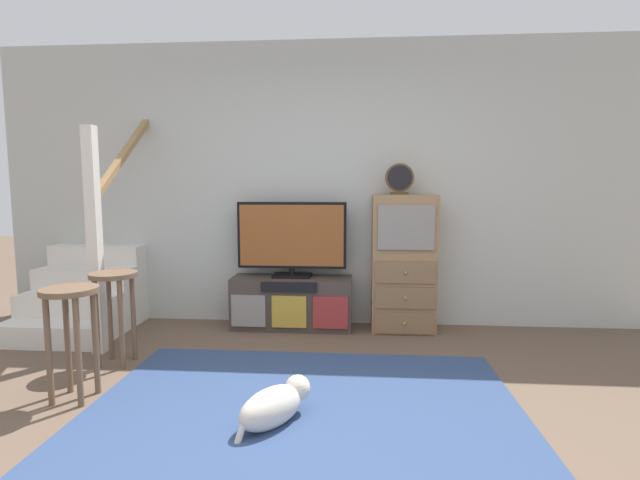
{
  "coord_description": "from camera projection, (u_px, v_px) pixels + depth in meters",
  "views": [
    {
      "loc": [
        0.3,
        -2.1,
        1.32
      ],
      "look_at": [
        0.0,
        1.76,
        0.89
      ],
      "focal_mm": 26.23,
      "sensor_mm": 36.0,
      "label": 1
    }
  ],
  "objects": [
    {
      "name": "bar_stool_near",
      "position": [
        71.0,
        317.0,
        2.88
      ],
      "size": [
        0.34,
        0.34,
        0.71
      ],
      "color": "brown",
      "rests_on": "ground_plane"
    },
    {
      "name": "television",
      "position": [
        292.0,
        237.0,
        4.37
      ],
      "size": [
        1.02,
        0.22,
        0.71
      ],
      "color": "black",
      "rests_on": "media_console"
    },
    {
      "name": "area_rug",
      "position": [
        305.0,
        405.0,
        2.84
      ],
      "size": [
        2.6,
        1.8,
        0.01
      ],
      "primitive_type": "cube",
      "color": "navy",
      "rests_on": "ground_plane"
    },
    {
      "name": "desk_clock",
      "position": [
        400.0,
        179.0,
        4.21
      ],
      "size": [
        0.26,
        0.08,
        0.28
      ],
      "color": "#4C3823",
      "rests_on": "side_cabinet"
    },
    {
      "name": "back_wall",
      "position": [
        325.0,
        185.0,
        4.54
      ],
      "size": [
        6.4,
        0.12,
        2.7
      ],
      "primitive_type": "cube",
      "color": "#B2B7B2",
      "rests_on": "ground_plane"
    },
    {
      "name": "dog",
      "position": [
        275.0,
        405.0,
        2.61
      ],
      "size": [
        0.42,
        0.48,
        0.23
      ],
      "color": "beige",
      "rests_on": "ground_plane"
    },
    {
      "name": "staircase",
      "position": [
        96.0,
        286.0,
        4.56
      ],
      "size": [
        1.0,
        1.36,
        2.2
      ],
      "color": "silver",
      "rests_on": "ground_plane"
    },
    {
      "name": "media_console",
      "position": [
        292.0,
        303.0,
        4.42
      ],
      "size": [
        1.13,
        0.38,
        0.49
      ],
      "color": "#423833",
      "rests_on": "ground_plane"
    },
    {
      "name": "ground_plane",
      "position": [
        291.0,
        464.0,
        2.25
      ],
      "size": [
        20.0,
        20.0,
        0.0
      ],
      "primitive_type": "plane",
      "color": "brown"
    },
    {
      "name": "side_cabinet",
      "position": [
        403.0,
        263.0,
        4.3
      ],
      "size": [
        0.58,
        0.38,
        1.26
      ],
      "color": "#93704C",
      "rests_on": "ground_plane"
    },
    {
      "name": "bar_stool_far",
      "position": [
        114.0,
        296.0,
        3.48
      ],
      "size": [
        0.34,
        0.34,
        0.7
      ],
      "color": "brown",
      "rests_on": "ground_plane"
    }
  ]
}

